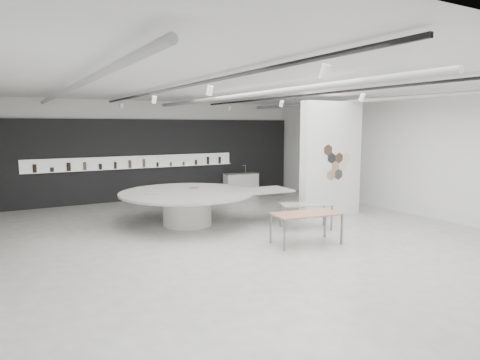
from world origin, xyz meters
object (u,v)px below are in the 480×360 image
display_island (190,203)px  kitchen_counter (241,183)px  partition_column (331,159)px  sample_table_wood (306,215)px  sample_table_stone (306,206)px

display_island → kitchen_counter: bearing=50.6°
partition_column → display_island: partition_column is taller
display_island → sample_table_wood: 3.65m
sample_table_stone → kitchen_counter: kitchen_counter is taller
display_island → sample_table_stone: display_island is taller
display_island → kitchen_counter: (4.27, 4.48, -0.22)m
partition_column → kitchen_counter: (-0.10, 5.52, -1.38)m
sample_table_wood → sample_table_stone: 1.59m
sample_table_wood → kitchen_counter: kitchen_counter is taller
sample_table_wood → sample_table_stone: (0.98, 1.26, -0.07)m
sample_table_stone → kitchen_counter: (1.64, 6.49, -0.22)m
display_island → kitchen_counter: kitchen_counter is taller
partition_column → sample_table_wood: 3.68m
partition_column → sample_table_wood: (-2.73, -2.22, -1.09)m
partition_column → sample_table_stone: size_ratio=2.38×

